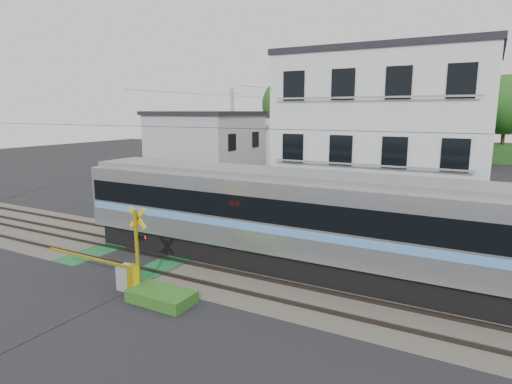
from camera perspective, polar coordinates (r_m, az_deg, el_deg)
The scene contains 12 objects.
ground at distance 20.40m, azimuth -14.36°, elevation -7.60°, with size 120.00×120.00×0.00m, color black.
track_bed at distance 20.39m, azimuth -14.37°, elevation -7.50°, with size 120.00×120.00×0.14m.
commuter_train at distance 17.22m, azimuth 4.29°, elevation -3.44°, with size 19.04×3.00×3.96m.
crossing_signal_near at distance 15.99m, azimuth -16.63°, elevation -10.18°, with size 4.74×0.65×3.09m.
crossing_signal_far at distance 24.48m, azimuth -13.05°, elevation -2.74°, with size 4.74×0.65×3.09m.
apartment_block at distance 24.07m, azimuth 17.03°, elevation 6.35°, with size 10.20×8.36×9.30m.
houses_row at distance 42.16m, azimuth 10.57°, elevation 6.39°, with size 22.07×31.35×6.80m.
tree_hill at distance 63.95m, azimuth 16.28°, elevation 9.77°, with size 40.00×13.27×11.72m.
catenary at distance 16.10m, azimuth 0.93°, elevation 1.43°, with size 60.00×5.04×7.00m.
utility_poles at distance 39.81m, azimuth 7.48°, elevation 7.44°, with size 7.90×42.00×8.00m.
pedestrian at distance 50.96m, azimuth 12.84°, elevation 4.41°, with size 0.68×0.45×1.87m, color black.
weed_patches at distance 19.16m, azimuth -10.68°, elevation -8.07°, with size 10.25×8.80×0.40m.
Camera 1 is at (13.42, -14.01, 6.29)m, focal length 30.00 mm.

